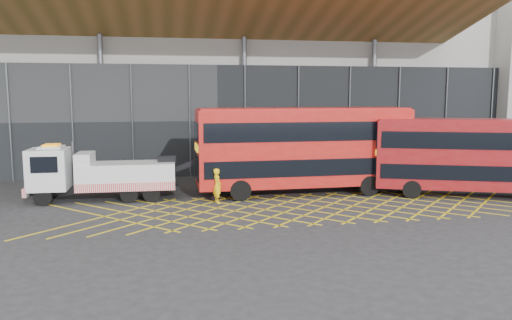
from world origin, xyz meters
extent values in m
plane|color=#252427|center=(0.00, 0.00, 0.00)|extent=(120.00, 120.00, 0.00)
cube|color=gold|center=(-4.80, 0.00, 0.01)|extent=(7.16, 7.16, 0.01)
cube|color=gold|center=(-4.80, 0.00, 0.01)|extent=(7.16, 7.16, 0.01)
cube|color=gold|center=(-3.20, 0.00, 0.01)|extent=(7.16, 7.16, 0.01)
cube|color=gold|center=(-3.20, 0.00, 0.01)|extent=(7.16, 7.16, 0.01)
cube|color=gold|center=(-1.60, 0.00, 0.01)|extent=(7.16, 7.16, 0.01)
cube|color=gold|center=(-1.60, 0.00, 0.01)|extent=(7.16, 7.16, 0.01)
cube|color=gold|center=(0.00, 0.00, 0.01)|extent=(7.16, 7.16, 0.01)
cube|color=gold|center=(0.00, 0.00, 0.01)|extent=(7.16, 7.16, 0.01)
cube|color=gold|center=(1.60, 0.00, 0.01)|extent=(7.16, 7.16, 0.01)
cube|color=gold|center=(1.60, 0.00, 0.01)|extent=(7.16, 7.16, 0.01)
cube|color=gold|center=(3.20, 0.00, 0.01)|extent=(7.16, 7.16, 0.01)
cube|color=gold|center=(3.20, 0.00, 0.01)|extent=(7.16, 7.16, 0.01)
cube|color=gold|center=(4.80, 0.00, 0.01)|extent=(7.16, 7.16, 0.01)
cube|color=gold|center=(4.80, 0.00, 0.01)|extent=(7.16, 7.16, 0.01)
cube|color=gold|center=(6.40, 0.00, 0.01)|extent=(7.16, 7.16, 0.01)
cube|color=gold|center=(6.40, 0.00, 0.01)|extent=(7.16, 7.16, 0.01)
cube|color=gold|center=(8.00, 0.00, 0.01)|extent=(7.16, 7.16, 0.01)
cube|color=gold|center=(8.00, 0.00, 0.01)|extent=(7.16, 7.16, 0.01)
cube|color=gold|center=(9.60, 0.00, 0.01)|extent=(7.16, 7.16, 0.01)
cube|color=gold|center=(9.60, 0.00, 0.01)|extent=(7.16, 7.16, 0.01)
cube|color=gold|center=(11.20, 0.00, 0.01)|extent=(7.16, 7.16, 0.01)
cube|color=gold|center=(11.20, 0.00, 0.01)|extent=(7.16, 7.16, 0.01)
cube|color=gold|center=(12.80, 0.00, 0.01)|extent=(7.16, 7.16, 0.01)
cube|color=gold|center=(12.80, 0.00, 0.01)|extent=(7.16, 7.16, 0.01)
cube|color=gold|center=(14.40, 0.00, 0.01)|extent=(7.16, 7.16, 0.01)
cube|color=gold|center=(14.40, 0.00, 0.01)|extent=(7.16, 7.16, 0.01)
cube|color=gold|center=(16.00, 0.00, 0.01)|extent=(7.16, 7.16, 0.01)
cube|color=gold|center=(16.00, 0.00, 0.01)|extent=(7.16, 7.16, 0.01)
cube|color=gray|center=(2.00, 19.00, 9.00)|extent=(55.00, 14.00, 18.00)
cube|color=black|center=(2.00, 11.70, 4.00)|extent=(55.00, 0.80, 8.00)
cube|color=brown|center=(0.00, 8.00, 11.50)|extent=(40.00, 11.93, 4.07)
cylinder|color=#595B60|center=(-6.00, 11.50, 5.00)|extent=(0.36, 0.36, 10.00)
cylinder|color=#595B60|center=(4.00, 11.50, 5.00)|extent=(0.36, 0.36, 10.00)
cylinder|color=#595B60|center=(14.00, 11.50, 5.00)|extent=(0.36, 0.36, 10.00)
cube|color=black|center=(-5.16, 3.91, 0.60)|extent=(8.19, 1.02, 0.30)
cube|color=white|center=(-8.09, 3.96, 1.85)|extent=(2.11, 2.19, 2.24)
cube|color=black|center=(-9.14, 3.99, 2.24)|extent=(0.08, 1.89, 0.95)
cube|color=red|center=(-9.16, 3.99, 0.73)|extent=(0.26, 2.24, 0.47)
cube|color=orange|center=(-7.91, 3.96, 3.17)|extent=(0.79, 1.05, 0.10)
cube|color=white|center=(-3.96, 3.88, 1.42)|extent=(5.37, 2.25, 1.38)
cube|color=red|center=(-3.98, 2.78, 0.90)|extent=(5.33, 0.16, 0.47)
cube|color=white|center=(-6.19, 3.93, 2.41)|extent=(0.90, 2.08, 0.60)
cube|color=black|center=(-1.72, 3.84, 2.24)|extent=(1.04, 0.45, 0.43)
cube|color=black|center=(-0.86, 3.82, 1.81)|extent=(1.89, 0.34, 0.93)
cylinder|color=black|center=(-8.28, 3.06, 0.47)|extent=(0.95, 0.32, 0.95)
cylinder|color=black|center=(-8.24, 4.87, 0.47)|extent=(0.95, 0.32, 0.95)
cylinder|color=black|center=(-2.60, 2.95, 0.47)|extent=(0.95, 0.32, 0.95)
cylinder|color=black|center=(-2.57, 4.76, 0.47)|extent=(0.95, 0.32, 0.95)
cylinder|color=#595B60|center=(-6.95, 4.80, 2.32)|extent=(0.12, 0.12, 1.89)
cube|color=#AD140F|center=(6.26, 3.68, 2.81)|extent=(12.59, 3.01, 4.43)
cube|color=black|center=(6.26, 3.68, 1.77)|extent=(12.09, 3.06, 0.97)
cube|color=black|center=(6.26, 3.68, 3.83)|extent=(12.09, 3.06, 1.09)
cube|color=black|center=(-0.04, 3.64, 1.83)|extent=(0.08, 2.56, 1.49)
cube|color=black|center=(-0.04, 3.64, 3.83)|extent=(0.08, 2.56, 1.09)
cube|color=yellow|center=(-0.05, 3.64, 2.91)|extent=(0.08, 2.04, 0.40)
cube|color=#AD140F|center=(6.26, 3.68, 5.06)|extent=(12.34, 2.77, 0.14)
cylinder|color=black|center=(2.27, 2.35, 0.59)|extent=(1.19, 0.35, 1.19)
cylinder|color=black|center=(2.26, 4.96, 0.59)|extent=(1.19, 0.35, 1.19)
cylinder|color=black|center=(9.93, 2.40, 0.59)|extent=(1.19, 0.35, 1.19)
cylinder|color=black|center=(9.91, 5.02, 0.59)|extent=(1.19, 0.35, 1.19)
cube|color=maroon|center=(15.71, 1.07, 2.47)|extent=(11.24, 6.30, 3.90)
cube|color=black|center=(15.71, 1.07, 1.56)|extent=(10.85, 6.20, 0.85)
cube|color=black|center=(15.71, 1.07, 3.37)|extent=(10.85, 6.20, 0.95)
cube|color=black|center=(10.52, 3.02, 1.61)|extent=(0.85, 2.13, 1.31)
cube|color=black|center=(10.52, 3.02, 3.37)|extent=(0.85, 2.13, 0.95)
cube|color=yellow|center=(10.51, 3.03, 2.56)|extent=(0.69, 1.70, 0.35)
cube|color=maroon|center=(15.71, 1.07, 4.45)|extent=(10.97, 6.03, 0.12)
cylinder|color=black|center=(12.02, 1.25, 0.52)|extent=(1.08, 0.65, 1.04)
cylinder|color=black|center=(12.82, 3.37, 0.52)|extent=(1.08, 0.65, 1.04)
imported|color=yellow|center=(0.95, 2.05, 0.96)|extent=(0.61, 0.79, 1.91)
camera|label=1|loc=(-1.89, -24.69, 5.94)|focal=35.00mm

